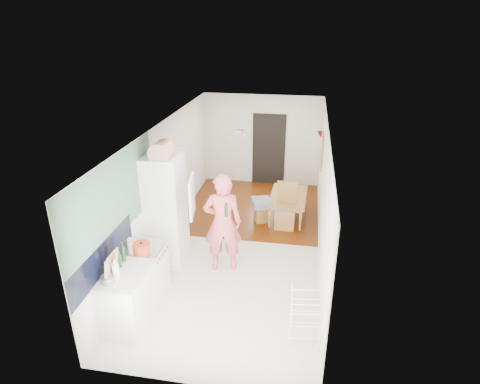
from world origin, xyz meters
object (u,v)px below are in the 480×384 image
(stool, at_px, (261,214))
(dining_table, at_px, (289,208))
(person, at_px, (223,215))
(dining_chair, at_px, (286,206))
(drying_rack, at_px, (306,321))

(stool, bearing_deg, dining_table, 31.05)
(person, distance_m, dining_chair, 2.16)
(stool, bearing_deg, person, -103.67)
(drying_rack, bearing_deg, stool, 99.02)
(person, relative_size, dining_chair, 2.18)
(stool, bearing_deg, dining_chair, -18.30)
(person, xyz_separation_m, dining_chair, (1.03, 1.79, -0.61))
(stool, height_order, drying_rack, drying_rack)
(stool, distance_m, drying_rack, 3.85)
(stool, relative_size, drying_rack, 0.45)
(stool, bearing_deg, drying_rack, -73.71)
(dining_table, relative_size, dining_chair, 1.23)
(person, bearing_deg, drying_rack, 120.93)
(dining_chair, bearing_deg, person, -118.99)
(dining_chair, bearing_deg, dining_table, 85.17)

